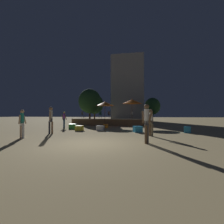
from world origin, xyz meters
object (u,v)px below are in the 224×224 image
at_px(person_2, 151,122).
at_px(bistro_chair_2, 109,114).
at_px(bistro_chair_3, 132,114).
at_px(patio_umbrella_1, 132,102).
at_px(background_tree_0, 152,106).
at_px(background_tree_2, 95,104).
at_px(person_3, 147,121).
at_px(cube_seat_1, 187,130).
at_px(patio_umbrella_0, 105,104).
at_px(frisbee_disc, 108,131).
at_px(cube_seat_5, 79,128).
at_px(background_tree_1, 90,101).
at_px(person_4, 51,119).
at_px(cube_seat_4, 106,126).
at_px(cube_seat_2, 100,128).
at_px(person_1, 22,123).
at_px(bistro_chair_0, 83,114).
at_px(bistro_chair_1, 100,114).
at_px(cube_seat_0, 138,129).
at_px(cube_seat_3, 72,126).
at_px(person_0, 64,119).

height_order(person_2, bistro_chair_2, bistro_chair_2).
bearing_deg(bistro_chair_3, patio_umbrella_1, -8.46).
distance_m(background_tree_0, background_tree_2, 10.73).
height_order(patio_umbrella_1, person_3, patio_umbrella_1).
xyz_separation_m(patio_umbrella_1, cube_seat_1, (4.26, -5.48, -2.58)).
relative_size(patio_umbrella_0, background_tree_2, 0.56).
xyz_separation_m(bistro_chair_2, frisbee_disc, (1.20, -6.90, -1.35)).
distance_m(cube_seat_5, background_tree_1, 11.69).
relative_size(person_2, bistro_chair_2, 1.87).
height_order(cube_seat_5, person_3, person_3).
bearing_deg(bistro_chair_2, person_4, -152.58).
distance_m(patio_umbrella_0, person_3, 10.66).
bearing_deg(person_4, cube_seat_4, -133.94).
bearing_deg(bistro_chair_3, cube_seat_2, -33.10).
xyz_separation_m(cube_seat_4, frisbee_disc, (0.78, -2.73, -0.18)).
relative_size(patio_umbrella_1, bistro_chair_2, 3.49).
xyz_separation_m(cube_seat_5, person_1, (-1.72, -4.25, 0.66)).
bearing_deg(bistro_chair_0, bistro_chair_1, -141.40).
bearing_deg(bistro_chair_1, bistro_chair_0, 163.52).
bearing_deg(cube_seat_0, person_2, -66.78).
xyz_separation_m(cube_seat_4, bistro_chair_2, (-0.42, 4.17, 1.17)).
bearing_deg(person_1, cube_seat_3, 95.82).
height_order(frisbee_disc, background_tree_0, background_tree_0).
bearing_deg(cube_seat_4, patio_umbrella_1, 49.16).
distance_m(cube_seat_3, frisbee_disc, 4.01).
bearing_deg(person_2, background_tree_2, -25.74).
bearing_deg(background_tree_2, person_3, -67.15).
xyz_separation_m(cube_seat_0, bistro_chair_3, (-0.71, 6.77, 1.14)).
bearing_deg(cube_seat_0, frisbee_disc, 177.25).
bearing_deg(bistro_chair_2, patio_umbrella_1, -71.73).
bearing_deg(frisbee_disc, cube_seat_5, 177.23).
xyz_separation_m(patio_umbrella_1, frisbee_disc, (-1.69, -5.58, -2.80)).
bearing_deg(person_4, person_1, 63.63).
bearing_deg(cube_seat_2, person_4, -137.47).
xyz_separation_m(person_4, bistro_chair_0, (-0.90, 8.51, 0.31)).
bearing_deg(bistro_chair_3, cube_seat_1, 21.88).
bearing_deg(bistro_chair_1, person_1, -124.04).
distance_m(cube_seat_5, person_3, 6.98).
bearing_deg(cube_seat_1, cube_seat_2, 175.84).
distance_m(person_1, bistro_chair_0, 10.59).
height_order(bistro_chair_0, bistro_chair_3, same).
distance_m(patio_umbrella_1, cube_seat_5, 7.33).
relative_size(cube_seat_0, person_2, 0.45).
bearing_deg(frisbee_disc, background_tree_2, 110.09).
bearing_deg(cube_seat_0, person_0, 161.71).
bearing_deg(cube_seat_4, person_4, -121.06).
bearing_deg(frisbee_disc, person_1, -135.23).
bearing_deg(background_tree_2, bistro_chair_3, -51.28).
relative_size(cube_seat_4, bistro_chair_3, 0.52).
bearing_deg(person_3, bistro_chair_3, 29.59).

